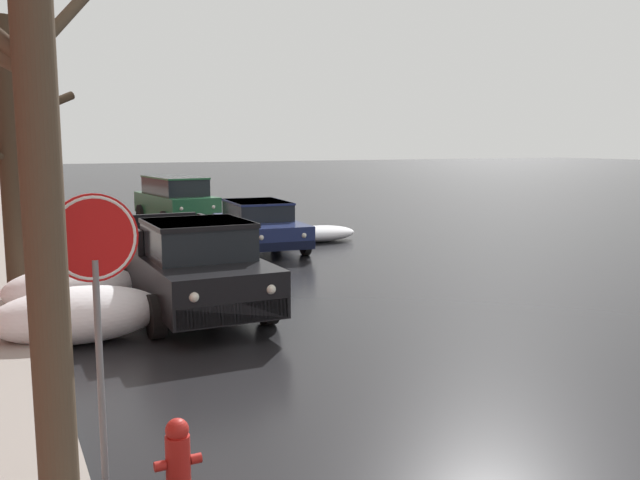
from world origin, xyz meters
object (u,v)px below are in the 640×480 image
(pickup_truck_black_approaching_near_lane, at_px, (189,265))
(fire_hydrant, at_px, (178,457))
(sedan_darkblue_parked_kerbside_close, at_px, (259,224))
(suv_green_parked_kerbside_mid, at_px, (175,198))
(bare_tree_second_along_sidewalk, at_px, (8,156))
(bare_tree_at_the_corner, at_px, (30,147))
(stop_sign_at_corner, at_px, (95,265))

(pickup_truck_black_approaching_near_lane, distance_m, fire_hydrant, 6.68)
(sedan_darkblue_parked_kerbside_close, xyz_separation_m, suv_green_parked_kerbside_mid, (-0.65, 7.24, 0.23))
(bare_tree_second_along_sidewalk, relative_size, fire_hydrant, 7.62)
(bare_tree_at_the_corner, relative_size, bare_tree_second_along_sidewalk, 1.02)
(bare_tree_second_along_sidewalk, xyz_separation_m, stop_sign_at_corner, (0.44, -8.09, -0.78))
(pickup_truck_black_approaching_near_lane, bearing_deg, bare_tree_at_the_corner, -113.76)
(fire_hydrant, bearing_deg, sedan_darkblue_parked_kerbside_close, 66.11)
(pickup_truck_black_approaching_near_lane, height_order, sedan_darkblue_parked_kerbside_close, pickup_truck_black_approaching_near_lane)
(bare_tree_at_the_corner, distance_m, fire_hydrant, 2.93)
(bare_tree_second_along_sidewalk, distance_m, pickup_truck_black_approaching_near_lane, 4.02)
(sedan_darkblue_parked_kerbside_close, xyz_separation_m, fire_hydrant, (-5.58, -12.61, -0.40))
(pickup_truck_black_approaching_near_lane, relative_size, suv_green_parked_kerbside_mid, 1.11)
(bare_tree_second_along_sidewalk, bearing_deg, stop_sign_at_corner, -86.91)
(bare_tree_at_the_corner, distance_m, bare_tree_second_along_sidewalk, 8.62)
(bare_tree_at_the_corner, height_order, suv_green_parked_kerbside_mid, bare_tree_at_the_corner)
(bare_tree_at_the_corner, bearing_deg, bare_tree_second_along_sidewalk, 89.70)
(bare_tree_second_along_sidewalk, height_order, stop_sign_at_corner, bare_tree_second_along_sidewalk)
(sedan_darkblue_parked_kerbside_close, bearing_deg, bare_tree_at_the_corner, -117.40)
(bare_tree_at_the_corner, relative_size, suv_green_parked_kerbside_mid, 1.15)
(suv_green_parked_kerbside_mid, xyz_separation_m, fire_hydrant, (-4.94, -19.85, -0.63))
(pickup_truck_black_approaching_near_lane, distance_m, stop_sign_at_corner, 6.66)
(fire_hydrant, relative_size, stop_sign_at_corner, 0.26)
(bare_tree_second_along_sidewalk, relative_size, pickup_truck_black_approaching_near_lane, 1.01)
(sedan_darkblue_parked_kerbside_close, distance_m, fire_hydrant, 13.80)
(bare_tree_second_along_sidewalk, bearing_deg, fire_hydrant, -83.09)
(suv_green_parked_kerbside_mid, xyz_separation_m, stop_sign_at_corner, (-5.52, -19.53, 1.09))
(bare_tree_at_the_corner, distance_m, stop_sign_at_corner, 1.23)
(bare_tree_at_the_corner, xyz_separation_m, pickup_truck_black_approaching_near_lane, (2.91, 6.61, -2.20))
(suv_green_parked_kerbside_mid, bearing_deg, stop_sign_at_corner, -105.78)
(stop_sign_at_corner, bearing_deg, pickup_truck_black_approaching_near_lane, 68.23)
(fire_hydrant, bearing_deg, pickup_truck_black_approaching_near_lane, 73.90)
(bare_tree_at_the_corner, xyz_separation_m, sedan_darkblue_parked_kerbside_close, (6.65, 12.82, -2.33))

